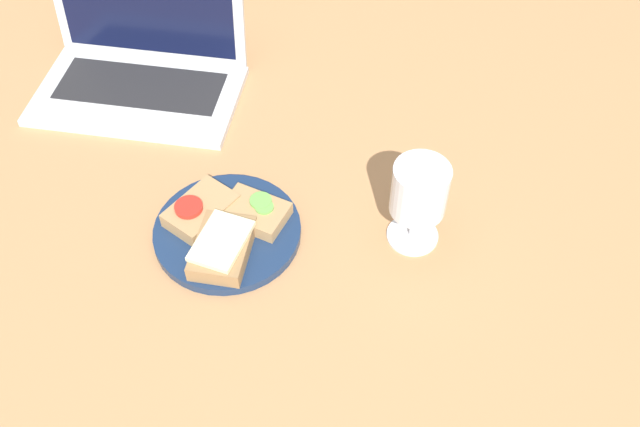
% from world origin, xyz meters
% --- Properties ---
extents(wooden_table, '(1.40, 1.40, 0.03)m').
position_xyz_m(wooden_table, '(0.00, 0.00, 0.01)').
color(wooden_table, '#B27F51').
rests_on(wooden_table, ground).
extents(plate, '(0.21, 0.21, 0.01)m').
position_xyz_m(plate, '(-0.04, -0.06, 0.04)').
color(plate, navy).
rests_on(plate, wooden_table).
extents(sandwich_with_cheese, '(0.08, 0.11, 0.03)m').
position_xyz_m(sandwich_with_cheese, '(-0.04, -0.11, 0.06)').
color(sandwich_with_cheese, '#937047').
rests_on(sandwich_with_cheese, plate).
extents(sandwich_with_cucumber, '(0.11, 0.09, 0.03)m').
position_xyz_m(sandwich_with_cucumber, '(-0.01, -0.03, 0.06)').
color(sandwich_with_cucumber, '#A88456').
rests_on(sandwich_with_cucumber, plate).
extents(sandwich_with_tomato, '(0.11, 0.12, 0.03)m').
position_xyz_m(sandwich_with_tomato, '(-0.09, -0.05, 0.06)').
color(sandwich_with_tomato, '#A88456').
rests_on(sandwich_with_tomato, plate).
extents(wine_glass, '(0.08, 0.08, 0.14)m').
position_xyz_m(wine_glass, '(0.22, -0.02, 0.12)').
color(wine_glass, white).
rests_on(wine_glass, wooden_table).
extents(laptop, '(0.35, 0.23, 0.21)m').
position_xyz_m(laptop, '(-0.27, 0.25, 0.08)').
color(laptop, silver).
rests_on(laptop, wooden_table).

